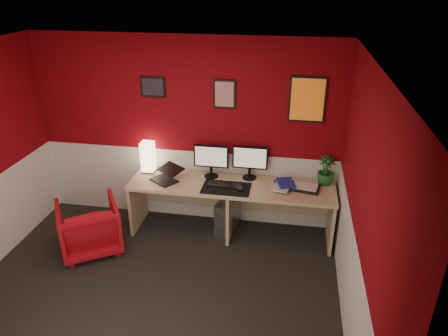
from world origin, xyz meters
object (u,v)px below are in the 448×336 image
monitor_left (211,156)px  armchair (89,227)px  monitor_right (250,158)px  shoji_lamp (148,158)px  pc_tower (228,215)px  potted_plant (326,170)px  zen_tray (305,188)px  desk (231,209)px  laptop (164,173)px

monitor_left → armchair: size_ratio=0.81×
monitor_right → shoji_lamp: bearing=-178.6°
shoji_lamp → pc_tower: bearing=-5.5°
potted_plant → armchair: size_ratio=0.53×
zen_tray → armchair: bearing=-165.2°
shoji_lamp → armchair: 1.15m
monitor_left → pc_tower: bearing=-22.2°
desk → laptop: bearing=-176.7°
desk → monitor_left: (-0.29, 0.18, 0.66)m
laptop → monitor_right: size_ratio=0.57×
monitor_right → zen_tray: size_ratio=1.66×
monitor_left → laptop: bearing=-158.5°
shoji_lamp → armchair: bearing=-122.3°
laptop → monitor_left: monitor_left is taller
desk → laptop: 0.98m
zen_tray → desk: bearing=-177.4°
monitor_left → potted_plant: bearing=1.8°
shoji_lamp → armchair: (-0.52, -0.82, -0.61)m
zen_tray → pc_tower: zen_tray is taller
desk → pc_tower: bearing=125.5°
monitor_left → potted_plant: (1.45, 0.05, -0.10)m
pc_tower → laptop: bearing=-157.5°
monitor_left → zen_tray: 1.25m
monitor_right → potted_plant: bearing=0.1°
monitor_right → monitor_left: bearing=-175.0°
laptop → pc_tower: (0.80, 0.13, -0.61)m
shoji_lamp → monitor_right: bearing=1.4°
zen_tray → shoji_lamp: bearing=176.0°
laptop → potted_plant: size_ratio=0.87×
pc_tower → armchair: armchair is taller
laptop → potted_plant: (2.02, 0.27, 0.08)m
shoji_lamp → laptop: 0.38m
laptop → desk: bearing=39.0°
monitor_left → shoji_lamp: bearing=179.4°
shoji_lamp → desk: bearing=-9.2°
monitor_left → monitor_right: (0.50, 0.04, 0.00)m
potted_plant → armchair: (-2.82, -0.86, -0.60)m
desk → potted_plant: size_ratio=6.87×
laptop → armchair: bearing=-108.1°
desk → zen_tray: size_ratio=7.43×
shoji_lamp → monitor_right: 1.35m
zen_tray → laptop: bearing=-177.0°
desk → zen_tray: zen_tray is taller
desk → zen_tray: (0.92, 0.04, 0.38)m
monitor_right → armchair: bearing=-155.4°
monitor_left → potted_plant: 1.46m
monitor_left → potted_plant: monitor_left is taller
zen_tray → potted_plant: potted_plant is taller
pc_tower → monitor_left: bearing=171.2°
shoji_lamp → pc_tower: size_ratio=0.89×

